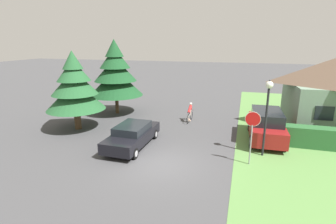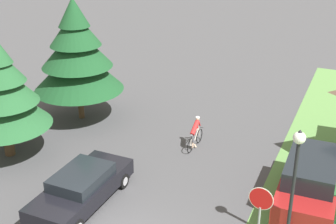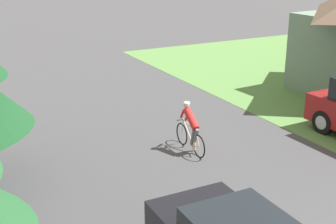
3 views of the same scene
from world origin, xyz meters
name	(u,v)px [view 1 (image 1 of 3)]	position (x,y,z in m)	size (l,w,h in m)	color
ground_plane	(161,164)	(0.00, 0.00, 0.00)	(140.00, 140.00, 0.00)	#424244
sedan_left_lane	(132,135)	(-2.39, 1.84, 0.70)	(1.96, 4.73, 1.36)	black
cyclist	(190,113)	(-0.11, 7.75, 0.72)	(0.44, 1.78, 1.49)	black
parked_suv_right	(266,125)	(5.38, 5.29, 0.96)	(2.16, 4.94, 1.90)	maroon
stop_sign	(252,127)	(4.37, 1.27, 2.01)	(0.75, 0.08, 2.81)	gray
street_lamp	(268,101)	(5.09, 2.62, 3.10)	(0.39, 0.39, 4.24)	black
conifer_tall_near	(75,87)	(-7.51, 3.74, 3.05)	(4.07, 4.07, 5.57)	#4C3823
conifer_tall_far	(115,74)	(-6.77, 8.44, 3.45)	(4.58, 4.58, 6.35)	#4C3823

